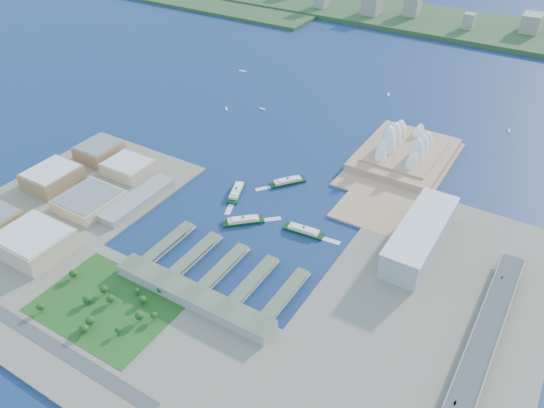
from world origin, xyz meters
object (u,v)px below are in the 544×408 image
Objects in this scene: opera_house at (407,141)px; ferry_c at (243,219)px; ferry_d at (304,229)px; toaster_building at (420,236)px; ferry_a at (236,190)px; car_c at (502,277)px; car_b at (455,403)px; ferry_b at (288,180)px.

ferry_c is (-123.17, -268.44, -26.83)m from opera_house.
toaster_building is at bearing -77.11° from ferry_d.
ferry_a is 1.01× the size of ferry_c.
car_c reaches higher than ferry_a.
opera_house is 444.34m from car_b.
opera_house reaches higher than ferry_b.
ferry_c is at bearing -67.94° from ferry_a.
opera_house is at bearing 131.56° from car_c.
opera_house reaches higher than car_c.
ferry_a is 126.97m from ferry_d.
toaster_building reaches higher than car_b.
toaster_building is 260.56m from ferry_a.
ferry_b is at bearing 35.01° from ferry_d.
opera_house reaches higher than ferry_d.
ferry_c is (46.37, -51.18, -0.05)m from ferry_a.
toaster_building is at bearing -65.77° from opera_house.
car_c is (311.73, -58.67, 10.46)m from ferry_b.
ferry_c is at bearing -170.43° from car_c.
car_c reaches higher than ferry_d.
ferry_c is 81.05m from ferry_d.
ferry_d is at bearing -116.02° from ferry_c.
opera_house is at bearing -67.55° from ferry_c.
car_b is at bearing -128.82° from ferry_d.
car_b is 0.88× the size of car_c.
car_c is (314.17, 52.99, 10.37)m from ferry_c.
car_c is (0.00, 185.41, 0.00)m from car_b.
ferry_c is at bearing 157.15° from car_b.
ferry_a reaches higher than ferry_c.
ferry_d is (77.56, 23.54, -0.09)m from ferry_c.
car_c is (360.54, 1.82, 10.31)m from ferry_a.
car_b is (314.17, -132.42, 10.36)m from ferry_c.
opera_house is 3.29× the size of ferry_c.
ferry_a reaches higher than ferry_d.
opera_house is 288.39m from car_c.
ferry_d reaches higher than ferry_b.
ferry_a is 69.06m from ferry_c.
ferry_a is 1.03× the size of ferry_b.
toaster_building is 143.68m from ferry_d.
car_c is at bearing -19.82° from ferry_a.
ferry_b is 12.99× the size of car_b.
toaster_building is 2.89× the size of ferry_b.
ferry_b is at bearing 168.41° from toaster_building.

